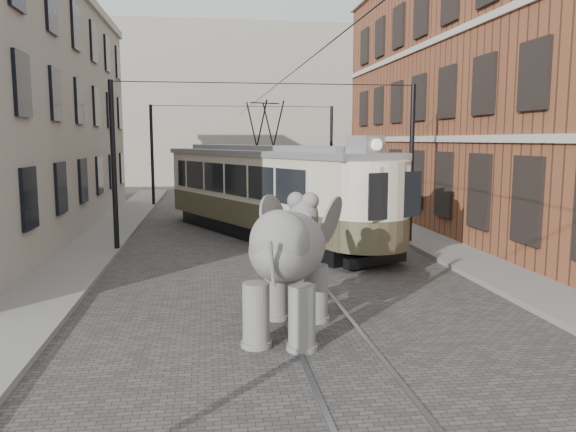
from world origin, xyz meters
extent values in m
plane|color=#494643|center=(0.00, 0.00, 0.00)|extent=(120.00, 120.00, 0.00)
cube|color=slate|center=(6.00, 0.00, 0.07)|extent=(2.00, 60.00, 0.15)
cube|color=slate|center=(-6.50, 0.00, 0.07)|extent=(2.00, 60.00, 0.15)
cube|color=brown|center=(11.00, 9.00, 6.00)|extent=(8.00, 26.00, 12.00)
cube|color=gray|center=(0.00, 40.00, 7.00)|extent=(28.00, 10.00, 14.00)
camera|label=1|loc=(-2.36, -14.46, 3.97)|focal=35.42mm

